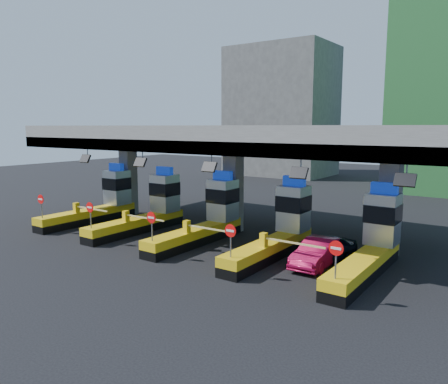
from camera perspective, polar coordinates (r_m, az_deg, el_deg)
The scene contains 10 objects.
ground at distance 26.97m, azimuth -2.39°, elevation -6.37°, with size 120.00×120.00×0.00m, color black.
toll_canopy at distance 28.39m, azimuth 1.09°, elevation 6.92°, with size 28.00×12.09×7.00m.
toll_lane_far_left at distance 33.77m, azimuth -15.68°, elevation -1.21°, with size 4.43×8.00×4.16m.
toll_lane_left at distance 30.10m, azimuth -9.65°, elevation -2.18°, with size 4.43×8.00×4.16m.
toll_lane_center at distance 26.86m, azimuth -2.05°, elevation -3.36°, with size 4.43×8.00×4.16m.
toll_lane_right at distance 24.23m, azimuth 7.44°, elevation -4.75°, with size 4.43×8.00×4.16m.
toll_lane_far_right at distance 22.42m, azimuth 18.87°, elevation -6.24°, with size 4.43×8.00×4.16m.
bg_building_concrete at distance 64.07m, azimuth 7.49°, elevation 10.35°, with size 14.00×10.00×18.00m, color #4C4C49.
van at distance 23.08m, azimuth 12.94°, elevation -7.40°, with size 1.63×4.05×1.38m, color black.
red_car at distance 22.61m, azimuth 12.19°, elevation -7.72°, with size 1.45×4.14×1.37m, color #A50C3A.
Camera 1 is at (15.94, -20.61, 6.96)m, focal length 35.00 mm.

